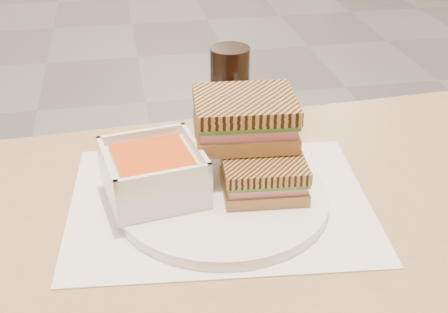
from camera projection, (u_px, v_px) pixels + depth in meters
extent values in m
cube|color=#A88251|center=(253.00, 251.00, 0.75)|extent=(1.24, 0.78, 0.03)
cube|color=white|center=(220.00, 202.00, 0.81)|extent=(0.42, 0.34, 0.00)
cylinder|color=white|center=(222.00, 199.00, 0.80)|extent=(0.28, 0.28, 0.01)
cube|color=white|center=(154.00, 176.00, 0.79)|extent=(0.14, 0.14, 0.05)
cube|color=#E1540A|center=(152.00, 157.00, 0.78)|extent=(0.11, 0.11, 0.01)
cube|color=white|center=(196.00, 147.00, 0.79)|extent=(0.03, 0.12, 0.01)
cube|color=white|center=(107.00, 162.00, 0.76)|extent=(0.03, 0.12, 0.01)
cube|color=white|center=(142.00, 135.00, 0.82)|extent=(0.12, 0.03, 0.01)
cube|color=white|center=(164.00, 177.00, 0.73)|extent=(0.12, 0.03, 0.01)
cube|color=olive|center=(263.00, 186.00, 0.80)|extent=(0.11, 0.10, 0.02)
cube|color=#C57684|center=(263.00, 177.00, 0.80)|extent=(0.11, 0.09, 0.01)
cube|color=#386B23|center=(264.00, 172.00, 0.79)|extent=(0.11, 0.09, 0.01)
cube|color=olive|center=(264.00, 165.00, 0.79)|extent=(0.11, 0.10, 0.02)
cube|color=olive|center=(244.00, 131.00, 0.83)|extent=(0.14, 0.12, 0.02)
cube|color=#C57684|center=(245.00, 120.00, 0.82)|extent=(0.13, 0.11, 0.01)
cube|color=#386B23|center=(245.00, 113.00, 0.81)|extent=(0.14, 0.12, 0.01)
cube|color=olive|center=(245.00, 104.00, 0.81)|extent=(0.14, 0.12, 0.02)
cylinder|color=black|center=(230.00, 88.00, 0.98)|extent=(0.06, 0.06, 0.14)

